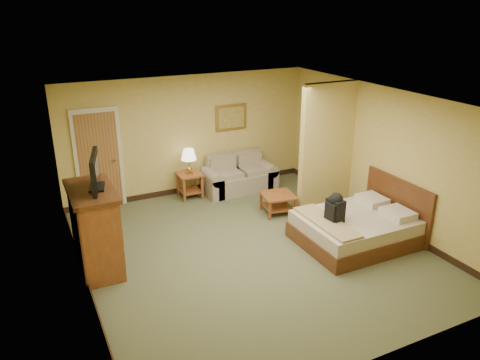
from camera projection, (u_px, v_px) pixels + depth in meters
floor at (252, 250)px, 8.11m from camera, size 6.00×6.00×0.00m
ceiling at (253, 101)px, 7.18m from camera, size 6.00×6.00×0.00m
back_wall at (189, 135)px, 10.16m from camera, size 5.50×0.02×2.60m
left_wall at (77, 211)px, 6.52m from camera, size 0.02×6.00×2.60m
right_wall at (382, 157)px, 8.77m from camera, size 0.02×6.00×2.60m
partition at (327, 148)px, 9.30m from camera, size 1.20×0.15×2.60m
door at (99, 160)px, 9.43m from camera, size 0.94×0.16×2.10m
baseboard at (191, 188)px, 10.60m from camera, size 5.50×0.02×0.12m
loveseat at (239, 179)px, 10.58m from camera, size 1.63×0.76×0.83m
side_table at (190, 182)px, 10.14m from camera, size 0.51×0.51×0.56m
table_lamp at (189, 155)px, 9.92m from camera, size 0.33×0.33×0.54m
coffee_table at (278, 200)px, 9.42m from camera, size 0.72×0.72×0.40m
wall_picture at (231, 117)px, 10.44m from camera, size 0.76×0.04×0.59m
dresser at (95, 229)px, 7.32m from camera, size 0.67×1.28×1.37m
tv at (95, 172)px, 7.02m from camera, size 0.30×0.87×0.54m
bed at (358, 227)px, 8.28m from camera, size 1.94×1.62×1.05m
backpack at (336, 206)px, 7.90m from camera, size 0.24×0.32×0.52m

